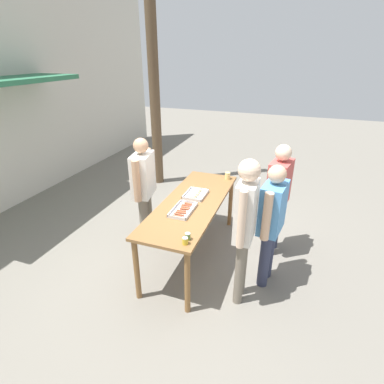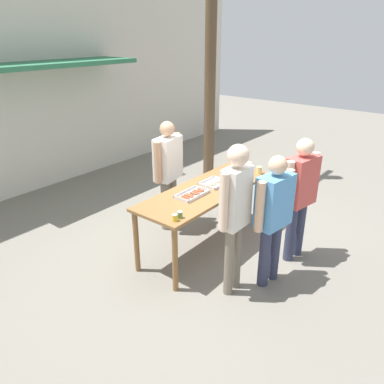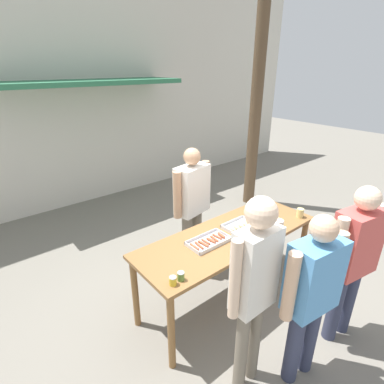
% 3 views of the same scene
% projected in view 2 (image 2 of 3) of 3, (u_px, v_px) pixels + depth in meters
% --- Properties ---
extents(ground_plane, '(24.00, 24.00, 0.00)m').
position_uv_depth(ground_plane, '(206.00, 245.00, 5.56)').
color(ground_plane, slate).
extents(building_facade_back, '(12.00, 1.11, 4.50)m').
position_uv_depth(building_facade_back, '(36.00, 71.00, 6.95)').
color(building_facade_back, beige).
rests_on(building_facade_back, ground).
extents(serving_table, '(2.25, 0.79, 0.91)m').
position_uv_depth(serving_table, '(206.00, 196.00, 5.24)').
color(serving_table, brown).
rests_on(serving_table, ground).
extents(food_tray_sausages, '(0.47, 0.26, 0.04)m').
position_uv_depth(food_tray_sausages, '(192.00, 195.00, 4.98)').
color(food_tray_sausages, silver).
rests_on(food_tray_sausages, serving_table).
extents(food_tray_buns, '(0.38, 0.30, 0.06)m').
position_uv_depth(food_tray_buns, '(214.00, 183.00, 5.35)').
color(food_tray_buns, silver).
rests_on(food_tray_buns, serving_table).
extents(condiment_jar_mustard, '(0.07, 0.07, 0.08)m').
position_uv_depth(condiment_jar_mustard, '(175.00, 218.00, 4.31)').
color(condiment_jar_mustard, gold).
rests_on(condiment_jar_mustard, serving_table).
extents(condiment_jar_ketchup, '(0.07, 0.07, 0.08)m').
position_uv_depth(condiment_jar_ketchup, '(180.00, 215.00, 4.38)').
color(condiment_jar_ketchup, '#567A38').
rests_on(condiment_jar_ketchup, serving_table).
extents(beer_cup, '(0.09, 0.09, 0.11)m').
position_uv_depth(beer_cup, '(259.00, 170.00, 5.73)').
color(beer_cup, '#DBC67A').
rests_on(beer_cup, serving_table).
extents(person_server_behind_table, '(0.67, 0.34, 1.72)m').
position_uv_depth(person_server_behind_table, '(168.00, 167.00, 5.74)').
color(person_server_behind_table, '#756B5B').
rests_on(person_server_behind_table, ground).
extents(person_customer_holding_hotdog, '(0.53, 0.24, 1.85)m').
position_uv_depth(person_customer_holding_hotdog, '(235.00, 206.00, 4.17)').
color(person_customer_holding_hotdog, '#756B5B').
rests_on(person_customer_holding_hotdog, ground).
extents(person_customer_with_cup, '(0.65, 0.33, 1.71)m').
position_uv_depth(person_customer_with_cup, '(300.00, 190.00, 4.90)').
color(person_customer_with_cup, '#333851').
rests_on(person_customer_with_cup, ground).
extents(person_customer_waiting_in_line, '(0.66, 0.31, 1.66)m').
position_uv_depth(person_customer_waiting_in_line, '(273.00, 211.00, 4.40)').
color(person_customer_waiting_in_line, '#333851').
rests_on(person_customer_waiting_in_line, ground).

